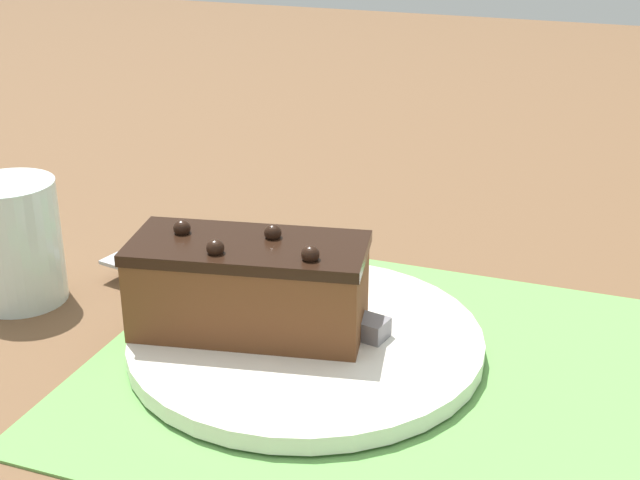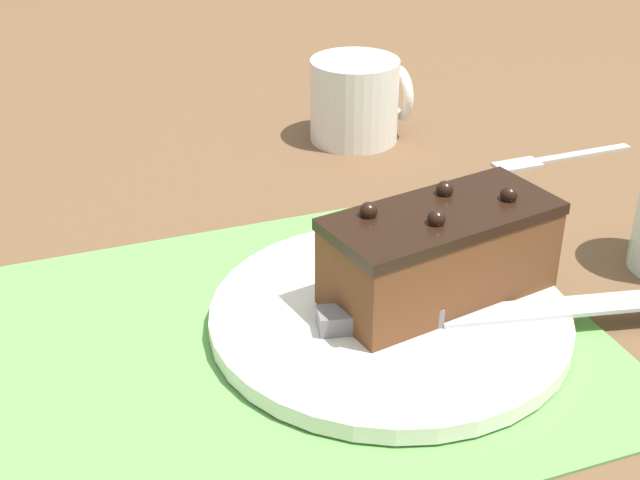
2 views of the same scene
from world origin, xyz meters
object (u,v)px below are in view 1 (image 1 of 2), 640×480
cake_plate (306,340)px  serving_knife (282,305)px  chocolate_cake (246,288)px  drinking_glass (15,242)px

cake_plate → serving_knife: serving_knife is taller
chocolate_cake → drinking_glass: bearing=-3.4°
serving_knife → drinking_glass: 0.21m
cake_plate → chocolate_cake: chocolate_cake is taller
chocolate_cake → drinking_glass: size_ratio=1.77×
cake_plate → serving_knife: bearing=-41.4°
drinking_glass → serving_knife: bearing=-173.7°
serving_knife → chocolate_cake: bearing=173.5°
drinking_glass → chocolate_cake: bearing=176.6°
chocolate_cake → drinking_glass: drinking_glass is taller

